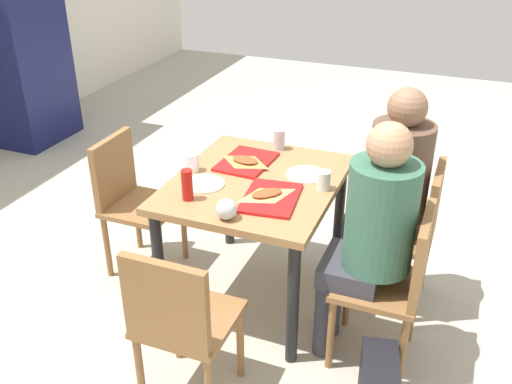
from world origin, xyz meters
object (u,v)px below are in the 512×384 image
object	(u,v)px
chair_far_side	(130,195)
plastic_cup_b	(324,180)
main_table	(256,197)
paper_plate_near_edge	(307,174)
chair_near_right	(412,226)
pizza_slice_b	(245,161)
tray_red_near	(271,198)
chair_left_end	(179,319)
person_in_red	(372,227)
drink_fridge	(16,37)
paper_plate_center	(204,184)
tray_red_far	(246,162)
plastic_cup_a	(193,162)
person_in_brown_jacket	(391,181)
soda_can	(279,140)
chair_near_left	(397,278)
pizza_slice_a	(267,194)
condiment_bottle	(187,185)
foil_bundle	(226,209)

from	to	relation	value
chair_far_side	plastic_cup_b	bearing A→B (deg)	-88.77
main_table	paper_plate_near_edge	size ratio (longest dim) A/B	4.58
chair_near_right	pizza_slice_b	distance (m)	0.98
chair_far_side	tray_red_near	distance (m)	1.01
chair_left_end	person_in_red	size ratio (longest dim) A/B	0.67
tray_red_near	paper_plate_near_edge	xyz separation A→B (m)	(0.33, -0.08, -0.00)
drink_fridge	person_in_red	bearing A→B (deg)	-115.79
chair_left_end	paper_plate_center	size ratio (longest dim) A/B	3.84
tray_red_far	paper_plate_center	xyz separation A→B (m)	(-0.33, 0.11, -0.00)
paper_plate_center	paper_plate_near_edge	size ratio (longest dim) A/B	1.00
paper_plate_center	plastic_cup_a	size ratio (longest dim) A/B	2.20
chair_left_end	paper_plate_center	bearing A→B (deg)	17.61
tray_red_near	plastic_cup_b	world-z (taller)	plastic_cup_b
person_in_brown_jacket	drink_fridge	distance (m)	3.72
soda_can	plastic_cup_a	bearing A→B (deg)	143.11
tray_red_near	soda_can	world-z (taller)	soda_can
main_table	chair_left_end	distance (m)	0.90
chair_left_end	pizza_slice_b	bearing A→B (deg)	6.88
main_table	pizza_slice_b	xyz separation A→B (m)	(0.15, 0.13, 0.13)
tray_red_far	chair_near_left	bearing A→B (deg)	-114.55
chair_near_right	plastic_cup_a	distance (m)	1.24
pizza_slice_a	tray_red_far	bearing A→B (deg)	35.86
main_table	pizza_slice_a	distance (m)	0.25
condiment_bottle	pizza_slice_b	bearing A→B (deg)	-12.79
main_table	tray_red_near	world-z (taller)	tray_red_near
condiment_bottle	drink_fridge	size ratio (longest dim) A/B	0.08
chair_near_right	person_in_red	distance (m)	0.58
chair_left_end	person_in_red	distance (m)	0.95
main_table	tray_red_far	xyz separation A→B (m)	(0.18, 0.13, 0.11)
paper_plate_near_edge	person_in_brown_jacket	bearing A→B (deg)	-76.98
plastic_cup_a	chair_far_side	bearing A→B (deg)	86.78
person_in_red	pizza_slice_b	world-z (taller)	person_in_red
paper_plate_near_edge	plastic_cup_a	xyz separation A→B (m)	(-0.18, 0.59, 0.05)
tray_red_far	plastic_cup_b	distance (m)	0.51
main_table	chair_far_side	size ratio (longest dim) A/B	1.19
drink_fridge	plastic_cup_b	bearing A→B (deg)	-113.91
soda_can	foil_bundle	distance (m)	0.86
tray_red_near	paper_plate_near_edge	world-z (taller)	tray_red_near
paper_plate_near_edge	plastic_cup_b	world-z (taller)	plastic_cup_b
paper_plate_near_edge	drink_fridge	world-z (taller)	drink_fridge
tray_red_near	pizza_slice_a	bearing A→B (deg)	87.22
tray_red_far	paper_plate_near_edge	bearing A→B (deg)	-93.99
tray_red_far	drink_fridge	bearing A→B (deg)	64.95
drink_fridge	chair_near_left	bearing A→B (deg)	-114.92
pizza_slice_b	soda_can	bearing A→B (deg)	-20.55
plastic_cup_a	drink_fridge	size ratio (longest dim) A/B	0.05
person_in_brown_jacket	foil_bundle	bearing A→B (deg)	136.37
person_in_red	chair_far_side	bearing A→B (deg)	80.34
chair_left_end	plastic_cup_a	bearing A→B (deg)	22.73
plastic_cup_a	plastic_cup_b	bearing A→B (deg)	-86.01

